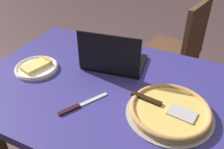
{
  "coord_description": "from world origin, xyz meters",
  "views": [
    {
      "loc": [
        -0.46,
        0.83,
        1.46
      ],
      "look_at": [
        -0.04,
        -0.04,
        0.78
      ],
      "focal_mm": 39.34,
      "sensor_mm": 36.0,
      "label": 1
    }
  ],
  "objects_px": {
    "laptop": "(113,59)",
    "pizza_plate": "(37,67)",
    "dining_table": "(103,93)",
    "pizza_tray": "(170,111)",
    "table_knife": "(79,106)",
    "chair_near": "(179,48)"
  },
  "relations": [
    {
      "from": "pizza_plate",
      "to": "table_knife",
      "type": "distance_m",
      "value": 0.38
    },
    {
      "from": "laptop",
      "to": "table_knife",
      "type": "distance_m",
      "value": 0.35
    },
    {
      "from": "table_knife",
      "to": "pizza_tray",
      "type": "bearing_deg",
      "value": -161.07
    },
    {
      "from": "pizza_tray",
      "to": "dining_table",
      "type": "bearing_deg",
      "value": -10.12
    },
    {
      "from": "dining_table",
      "to": "laptop",
      "type": "relative_size",
      "value": 3.52
    },
    {
      "from": "pizza_tray",
      "to": "table_knife",
      "type": "relative_size",
      "value": 1.66
    },
    {
      "from": "dining_table",
      "to": "pizza_tray",
      "type": "bearing_deg",
      "value": 169.88
    },
    {
      "from": "dining_table",
      "to": "pizza_plate",
      "type": "height_order",
      "value": "pizza_plate"
    },
    {
      "from": "pizza_plate",
      "to": "pizza_tray",
      "type": "distance_m",
      "value": 0.72
    },
    {
      "from": "pizza_tray",
      "to": "chair_near",
      "type": "height_order",
      "value": "chair_near"
    },
    {
      "from": "pizza_plate",
      "to": "table_knife",
      "type": "bearing_deg",
      "value": 157.05
    },
    {
      "from": "dining_table",
      "to": "laptop",
      "type": "distance_m",
      "value": 0.19
    },
    {
      "from": "pizza_tray",
      "to": "chair_near",
      "type": "relative_size",
      "value": 0.4
    },
    {
      "from": "pizza_tray",
      "to": "table_knife",
      "type": "height_order",
      "value": "pizza_tray"
    },
    {
      "from": "laptop",
      "to": "pizza_plate",
      "type": "bearing_deg",
      "value": 29.45
    },
    {
      "from": "pizza_tray",
      "to": "laptop",
      "type": "bearing_deg",
      "value": -31.29
    },
    {
      "from": "pizza_plate",
      "to": "pizza_tray",
      "type": "height_order",
      "value": "pizza_tray"
    },
    {
      "from": "dining_table",
      "to": "pizza_tray",
      "type": "distance_m",
      "value": 0.36
    },
    {
      "from": "pizza_plate",
      "to": "table_knife",
      "type": "xyz_separation_m",
      "value": [
        -0.35,
        0.15,
        -0.01
      ]
    },
    {
      "from": "laptop",
      "to": "pizza_tray",
      "type": "height_order",
      "value": "laptop"
    },
    {
      "from": "dining_table",
      "to": "table_knife",
      "type": "relative_size",
      "value": 5.59
    },
    {
      "from": "laptop",
      "to": "pizza_plate",
      "type": "xyz_separation_m",
      "value": [
        0.35,
        0.2,
        -0.03
      ]
    }
  ]
}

